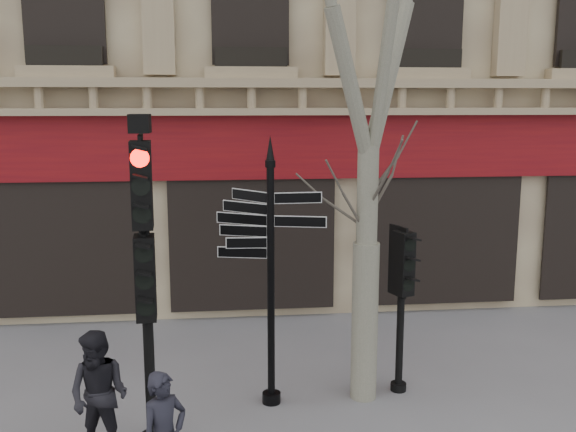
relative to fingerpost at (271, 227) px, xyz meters
name	(u,v)px	position (x,y,z in m)	size (l,w,h in m)	color
fingerpost	(271,227)	(0.00, 0.00, 0.00)	(2.21, 2.21, 4.04)	black
traffic_signal_main	(145,243)	(-1.67, -1.04, 0.04)	(0.50, 0.37, 4.35)	black
traffic_signal_secondary	(402,281)	(2.03, 0.21, -0.92)	(0.51, 0.44, 2.57)	black
pedestrian_b	(99,396)	(-2.28, -1.27, -1.87)	(0.81, 0.63, 1.67)	black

